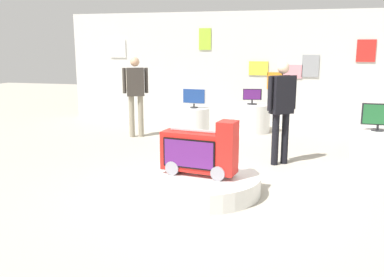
{
  "coord_description": "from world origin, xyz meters",
  "views": [
    {
      "loc": [
        1.04,
        -5.59,
        2.0
      ],
      "look_at": [
        -0.46,
        0.13,
        0.72
      ],
      "focal_mm": 40.0,
      "sensor_mm": 36.0,
      "label": 1
    }
  ],
  "objects_px": {
    "main_display_pedestal": "(199,184)",
    "novelty_firetruck_tv": "(200,153)",
    "display_pedestal_center_rear": "(252,118)",
    "shopper_browsing_near_truck": "(282,105)",
    "display_pedestal_left_rear": "(194,123)",
    "shopper_browsing_rear": "(136,91)",
    "tv_on_right_rear": "(379,116)",
    "display_pedestal_right_rear": "(375,150)",
    "tv_on_left_rear": "(194,97)",
    "tv_on_center_rear": "(252,96)"
  },
  "relations": [
    {
      "from": "tv_on_center_rear",
      "to": "display_pedestal_right_rear",
      "type": "xyz_separation_m",
      "value": [
        2.35,
        -2.7,
        -0.52
      ]
    },
    {
      "from": "display_pedestal_left_rear",
      "to": "shopper_browsing_near_truck",
      "type": "bearing_deg",
      "value": -42.21
    },
    {
      "from": "tv_on_center_rear",
      "to": "novelty_firetruck_tv",
      "type": "bearing_deg",
      "value": -91.99
    },
    {
      "from": "display_pedestal_center_rear",
      "to": "shopper_browsing_rear",
      "type": "height_order",
      "value": "shopper_browsing_rear"
    },
    {
      "from": "main_display_pedestal",
      "to": "shopper_browsing_rear",
      "type": "relative_size",
      "value": 0.97
    },
    {
      "from": "display_pedestal_left_rear",
      "to": "display_pedestal_right_rear",
      "type": "distance_m",
      "value": 3.94
    },
    {
      "from": "display_pedestal_left_rear",
      "to": "tv_on_right_rear",
      "type": "height_order",
      "value": "tv_on_right_rear"
    },
    {
      "from": "tv_on_left_rear",
      "to": "display_pedestal_right_rear",
      "type": "xyz_separation_m",
      "value": [
        3.52,
        -1.76,
        -0.58
      ]
    },
    {
      "from": "tv_on_center_rear",
      "to": "display_pedestal_right_rear",
      "type": "relative_size",
      "value": 0.55
    },
    {
      "from": "main_display_pedestal",
      "to": "tv_on_left_rear",
      "type": "distance_m",
      "value": 3.8
    },
    {
      "from": "tv_on_center_rear",
      "to": "main_display_pedestal",
      "type": "bearing_deg",
      "value": -92.24
    },
    {
      "from": "tv_on_right_rear",
      "to": "shopper_browsing_near_truck",
      "type": "xyz_separation_m",
      "value": [
        -1.54,
        -0.03,
        0.13
      ]
    },
    {
      "from": "tv_on_center_rear",
      "to": "shopper_browsing_rear",
      "type": "distance_m",
      "value": 2.72
    },
    {
      "from": "novelty_firetruck_tv",
      "to": "shopper_browsing_rear",
      "type": "bearing_deg",
      "value": 124.46
    },
    {
      "from": "tv_on_center_rear",
      "to": "shopper_browsing_rear",
      "type": "bearing_deg",
      "value": -153.36
    },
    {
      "from": "novelty_firetruck_tv",
      "to": "tv_on_left_rear",
      "type": "bearing_deg",
      "value": 105.74
    },
    {
      "from": "display_pedestal_center_rear",
      "to": "display_pedestal_right_rear",
      "type": "bearing_deg",
      "value": -48.91
    },
    {
      "from": "main_display_pedestal",
      "to": "tv_on_left_rear",
      "type": "bearing_deg",
      "value": 105.49
    },
    {
      "from": "novelty_firetruck_tv",
      "to": "display_pedestal_right_rear",
      "type": "xyz_separation_m",
      "value": [
        2.51,
        1.83,
        -0.25
      ]
    },
    {
      "from": "display_pedestal_left_rear",
      "to": "shopper_browsing_near_truck",
      "type": "distance_m",
      "value": 2.77
    },
    {
      "from": "main_display_pedestal",
      "to": "display_pedestal_right_rear",
      "type": "height_order",
      "value": "display_pedestal_right_rear"
    },
    {
      "from": "tv_on_left_rear",
      "to": "tv_on_right_rear",
      "type": "bearing_deg",
      "value": -26.59
    },
    {
      "from": "tv_on_right_rear",
      "to": "display_pedestal_right_rear",
      "type": "bearing_deg",
      "value": 92.62
    },
    {
      "from": "display_pedestal_left_rear",
      "to": "tv_on_right_rear",
      "type": "bearing_deg",
      "value": -26.64
    },
    {
      "from": "display_pedestal_right_rear",
      "to": "display_pedestal_center_rear",
      "type": "bearing_deg",
      "value": 131.09
    },
    {
      "from": "main_display_pedestal",
      "to": "tv_on_right_rear",
      "type": "distance_m",
      "value": 3.21
    },
    {
      "from": "novelty_firetruck_tv",
      "to": "display_pedestal_right_rear",
      "type": "distance_m",
      "value": 3.12
    },
    {
      "from": "tv_on_left_rear",
      "to": "shopper_browsing_near_truck",
      "type": "height_order",
      "value": "shopper_browsing_near_truck"
    },
    {
      "from": "main_display_pedestal",
      "to": "display_pedestal_right_rear",
      "type": "distance_m",
      "value": 3.13
    },
    {
      "from": "display_pedestal_right_rear",
      "to": "tv_on_right_rear",
      "type": "xyz_separation_m",
      "value": [
        0.0,
        -0.0,
        0.57
      ]
    },
    {
      "from": "display_pedestal_left_rear",
      "to": "tv_on_left_rear",
      "type": "relative_size",
      "value": 1.28
    },
    {
      "from": "shopper_browsing_near_truck",
      "to": "shopper_browsing_rear",
      "type": "bearing_deg",
      "value": 154.97
    },
    {
      "from": "display_pedestal_left_rear",
      "to": "display_pedestal_right_rear",
      "type": "relative_size",
      "value": 0.87
    },
    {
      "from": "display_pedestal_center_rear",
      "to": "tv_on_center_rear",
      "type": "bearing_deg",
      "value": -101.67
    },
    {
      "from": "main_display_pedestal",
      "to": "tv_on_center_rear",
      "type": "height_order",
      "value": "tv_on_center_rear"
    },
    {
      "from": "display_pedestal_right_rear",
      "to": "tv_on_center_rear",
      "type": "bearing_deg",
      "value": 131.14
    },
    {
      "from": "novelty_firetruck_tv",
      "to": "shopper_browsing_rear",
      "type": "height_order",
      "value": "shopper_browsing_rear"
    },
    {
      "from": "main_display_pedestal",
      "to": "display_pedestal_right_rear",
      "type": "bearing_deg",
      "value": 35.74
    },
    {
      "from": "main_display_pedestal",
      "to": "shopper_browsing_near_truck",
      "type": "distance_m",
      "value": 2.23
    },
    {
      "from": "novelty_firetruck_tv",
      "to": "tv_on_center_rear",
      "type": "xyz_separation_m",
      "value": [
        0.16,
        4.53,
        0.27
      ]
    },
    {
      "from": "display_pedestal_center_rear",
      "to": "shopper_browsing_near_truck",
      "type": "bearing_deg",
      "value": -73.39
    },
    {
      "from": "tv_on_center_rear",
      "to": "display_pedestal_right_rear",
      "type": "height_order",
      "value": "tv_on_center_rear"
    },
    {
      "from": "display_pedestal_center_rear",
      "to": "tv_on_center_rear",
      "type": "relative_size",
      "value": 1.99
    },
    {
      "from": "tv_on_left_rear",
      "to": "tv_on_right_rear",
      "type": "height_order",
      "value": "tv_on_right_rear"
    },
    {
      "from": "novelty_firetruck_tv",
      "to": "shopper_browsing_rear",
      "type": "distance_m",
      "value": 4.04
    },
    {
      "from": "shopper_browsing_rear",
      "to": "tv_on_right_rear",
      "type": "bearing_deg",
      "value": -17.21
    },
    {
      "from": "main_display_pedestal",
      "to": "novelty_firetruck_tv",
      "type": "bearing_deg",
      "value": -26.84
    },
    {
      "from": "novelty_firetruck_tv",
      "to": "display_pedestal_center_rear",
      "type": "xyz_separation_m",
      "value": [
        0.16,
        4.53,
        -0.25
      ]
    },
    {
      "from": "display_pedestal_center_rear",
      "to": "shopper_browsing_near_truck",
      "type": "relative_size",
      "value": 0.49
    },
    {
      "from": "display_pedestal_center_rear",
      "to": "shopper_browsing_rear",
      "type": "relative_size",
      "value": 0.49
    }
  ]
}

